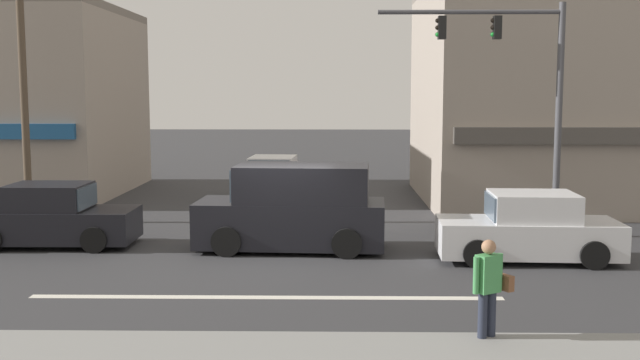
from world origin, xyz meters
name	(u,v)px	position (x,y,z in m)	size (l,w,h in m)	color
ground_plane	(279,257)	(0.00, 0.00, 0.00)	(120.00, 120.00, 0.00)	#333335
lane_marking_stripe	(266,297)	(0.00, -3.50, 0.00)	(9.00, 0.24, 0.01)	silver
building_right_corner	(605,93)	(10.86, 9.39, 3.85)	(12.70, 9.34, 7.70)	gray
utility_pole_near_left	(24,94)	(-7.79, 4.57, 3.83)	(1.40, 0.22, 7.36)	brown
utility_pole_far_right	(547,74)	(8.76, 9.22, 4.51)	(1.40, 0.22, 8.72)	brown
traffic_light_mast	(523,81)	(6.26, 2.62, 4.18)	(4.89, 0.24, 6.20)	#47474C
sedan_waiting_far	(273,181)	(-0.88, 9.21, 0.71)	(2.07, 4.20, 1.58)	silver
sedan_crossing_leftbound	(53,218)	(-5.81, 1.21, 0.71)	(4.11, 1.90, 1.58)	black
van_approaching_near	(295,209)	(0.33, 0.86, 1.01)	(4.70, 2.25, 2.11)	black
sedan_crossing_center	(529,230)	(5.79, -0.24, 0.71)	(4.17, 2.02, 1.58)	silver
pedestrian_foreground_with_bag	(489,286)	(3.64, -6.19, 0.95)	(0.67, 0.47, 1.67)	#232838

